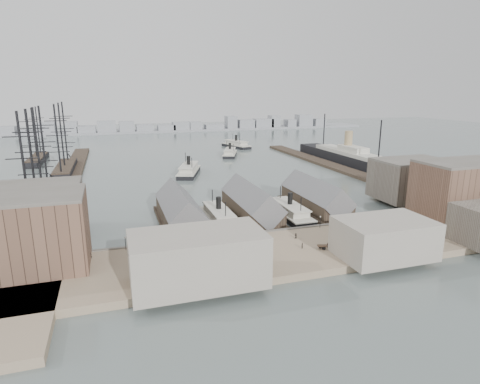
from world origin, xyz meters
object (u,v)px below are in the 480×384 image
object	(u,v)px
tram	(377,229)
horse_cart_center	(257,249)
ocean_steamer	(348,157)
ferry_docked_west	(219,216)
horse_cart_right	(327,245)
horse_cart_left	(177,248)

from	to	relation	value
tram	horse_cart_center	bearing A→B (deg)	171.26
ocean_steamer	horse_cart_center	bearing A→B (deg)	-131.29
ferry_docked_west	tram	world-z (taller)	ferry_docked_west
horse_cart_right	horse_cart_center	bearing A→B (deg)	94.99
tram	horse_cart_right	world-z (taller)	tram
ocean_steamer	horse_cart_center	xyz separation A→B (m)	(-103.00, -117.29, -1.60)
tram	horse_cart_left	bearing A→B (deg)	164.30
tram	horse_cart_left	xyz separation A→B (m)	(-60.14, 6.06, -1.22)
ferry_docked_west	horse_cart_right	world-z (taller)	ferry_docked_west
tram	horse_cart_right	distance (m)	20.17
tram	horse_cart_left	size ratio (longest dim) A/B	2.56
ferry_docked_west	ocean_steamer	world-z (taller)	ocean_steamer
ferry_docked_west	ocean_steamer	size ratio (longest dim) A/B	0.27
horse_cart_right	ferry_docked_west	bearing A→B (deg)	46.18
horse_cart_right	ocean_steamer	bearing A→B (deg)	-19.30
ocean_steamer	horse_cart_center	world-z (taller)	ocean_steamer
ocean_steamer	horse_cart_left	size ratio (longest dim) A/B	23.01
horse_cart_center	horse_cart_right	world-z (taller)	horse_cart_right
ferry_docked_west	horse_cart_left	bearing A→B (deg)	-126.00
horse_cart_center	tram	bearing A→B (deg)	-75.42
ocean_steamer	horse_cart_right	bearing A→B (deg)	-124.56
horse_cart_right	horse_cart_left	bearing A→B (deg)	90.77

